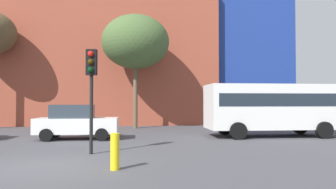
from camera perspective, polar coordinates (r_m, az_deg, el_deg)
name	(u,v)px	position (r m, az deg, el deg)	size (l,w,h in m)	color
ground_plane	(43,166)	(9.75, -21.46, -11.94)	(200.00, 200.00, 0.00)	#47474C
building_backdrop	(98,65)	(31.63, -12.54, 5.25)	(33.88, 13.61, 12.65)	#9E4733
parked_car_2	(76,122)	(16.17, -16.15, -4.76)	(3.89, 1.91, 1.68)	white
white_bus	(271,106)	(17.59, 18.08, -1.92)	(6.80, 2.62, 2.72)	white
traffic_light_island	(91,77)	(11.40, -13.60, 3.10)	(0.38, 0.38, 3.65)	black
bare_tree_0	(136,42)	(22.53, -5.85, 9.33)	(4.70, 4.70, 7.89)	brown
bollard_yellow_0	(115,152)	(8.70, -9.52, -10.07)	(0.24, 0.24, 0.97)	yellow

